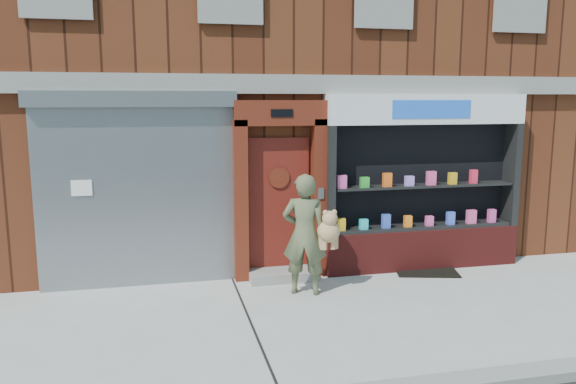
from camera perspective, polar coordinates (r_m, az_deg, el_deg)
name	(u,v)px	position (r m, az deg, el deg)	size (l,w,h in m)	color
ground	(362,313)	(7.97, 7.54, -12.14)	(80.00, 80.00, 0.00)	#9E9E99
building	(273,51)	(13.23, -1.49, 14.15)	(12.00, 8.16, 8.00)	#4A1F11
shutter_bay	(136,178)	(8.94, -15.15, 1.39)	(3.10, 0.30, 3.04)	gray
red_door_bay	(280,190)	(9.11, -0.81, 0.20)	(1.52, 0.58, 2.90)	#551A0E
pharmacy_bay	(423,190)	(9.91, 13.51, 0.20)	(3.50, 0.41, 3.00)	maroon
woman	(307,234)	(8.42, 1.93, -4.27)	(0.91, 0.64, 1.84)	#565D3D
doormat	(426,271)	(9.98, 13.83, -7.77)	(1.03, 0.72, 0.03)	black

